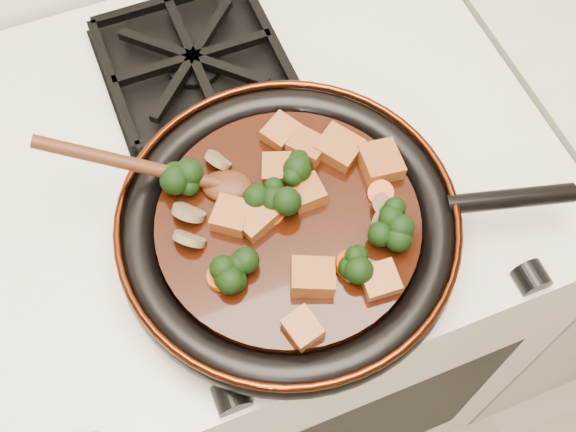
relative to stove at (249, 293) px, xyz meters
name	(u,v)px	position (x,y,z in m)	size (l,w,h in m)	color
stove	(249,293)	(0.00, 0.00, 0.00)	(0.76, 0.60, 0.90)	beige
burner_grate_front	(273,245)	(0.00, -0.14, 0.46)	(0.23, 0.23, 0.03)	black
burner_grate_back	(194,62)	(0.00, 0.14, 0.46)	(0.23, 0.23, 0.03)	black
skillet	(290,227)	(0.02, -0.14, 0.49)	(0.49, 0.37, 0.05)	black
braising_sauce	(288,225)	(0.02, -0.14, 0.50)	(0.28, 0.28, 0.02)	black
tofu_cube_0	(339,148)	(0.10, -0.08, 0.52)	(0.04, 0.04, 0.02)	brown
tofu_cube_1	(308,148)	(0.07, -0.07, 0.52)	(0.04, 0.03, 0.02)	brown
tofu_cube_2	(277,169)	(0.03, -0.08, 0.52)	(0.03, 0.03, 0.02)	brown
tofu_cube_3	(380,280)	(0.08, -0.24, 0.52)	(0.04, 0.03, 0.02)	brown
tofu_cube_4	(280,133)	(0.05, -0.04, 0.52)	(0.04, 0.03, 0.02)	brown
tofu_cube_5	(231,216)	(-0.04, -0.12, 0.52)	(0.04, 0.04, 0.02)	brown
tofu_cube_6	(307,193)	(0.05, -0.12, 0.52)	(0.04, 0.03, 0.02)	brown
tofu_cube_7	(303,328)	(-0.01, -0.26, 0.52)	(0.03, 0.03, 0.02)	brown
tofu_cube_8	(312,278)	(0.01, -0.21, 0.52)	(0.04, 0.04, 0.02)	brown
tofu_cube_9	(380,163)	(0.14, -0.12, 0.52)	(0.04, 0.05, 0.02)	brown
tofu_cube_10	(254,218)	(-0.02, -0.13, 0.52)	(0.04, 0.04, 0.02)	brown
broccoli_floret_0	(236,274)	(-0.05, -0.18, 0.52)	(0.06, 0.06, 0.05)	black
broccoli_floret_1	(390,232)	(0.11, -0.20, 0.52)	(0.06, 0.06, 0.06)	black
broccoli_floret_2	(184,183)	(-0.07, -0.06, 0.52)	(0.06, 0.06, 0.05)	black
broccoli_floret_3	(350,273)	(0.05, -0.22, 0.52)	(0.06, 0.06, 0.05)	black
broccoli_floret_4	(271,201)	(0.01, -0.12, 0.52)	(0.06, 0.06, 0.06)	black
broccoli_floret_5	(291,174)	(0.04, -0.09, 0.52)	(0.06, 0.06, 0.05)	black
broccoli_floret_6	(387,224)	(0.11, -0.19, 0.52)	(0.05, 0.05, 0.06)	black
carrot_coin_0	(270,212)	(0.00, -0.13, 0.51)	(0.03, 0.03, 0.01)	#BE3A05
carrot_coin_1	(350,265)	(0.06, -0.21, 0.51)	(0.03, 0.03, 0.01)	#BE3A05
carrot_coin_2	(222,277)	(-0.07, -0.18, 0.51)	(0.03, 0.03, 0.01)	#BE3A05
carrot_coin_3	(381,193)	(0.12, -0.15, 0.51)	(0.03, 0.03, 0.01)	#BE3A05
mushroom_slice_0	(218,160)	(-0.03, -0.05, 0.52)	(0.03, 0.03, 0.01)	brown
mushroom_slice_1	(189,239)	(-0.09, -0.13, 0.52)	(0.03, 0.03, 0.01)	brown
mushroom_slice_2	(189,212)	(-0.08, -0.10, 0.52)	(0.04, 0.04, 0.01)	brown
mushroom_slice_3	(388,224)	(0.11, -0.19, 0.52)	(0.04, 0.04, 0.01)	brown
mushroom_slice_4	(386,207)	(0.12, -0.17, 0.52)	(0.03, 0.03, 0.01)	brown
wooden_spoon	(178,175)	(-0.07, -0.06, 0.53)	(0.13, 0.08, 0.21)	#3F1D0D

